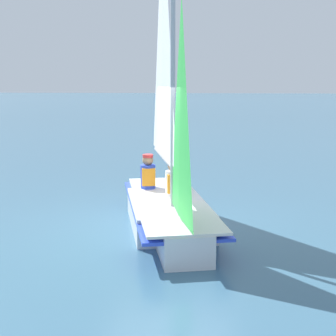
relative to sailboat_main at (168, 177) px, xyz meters
name	(u,v)px	position (x,y,z in m)	size (l,w,h in m)	color
ground_plane	(168,226)	(-0.02, 0.06, -0.90)	(260.00, 260.00, 0.00)	#38607A
sailboat_main	(168,177)	(0.00, 0.00, 0.00)	(2.45, 4.34, 5.90)	silver
sailor_helm	(173,188)	(-0.06, -0.34, -0.27)	(0.37, 0.40, 1.16)	black
sailor_crew	(148,181)	(0.53, -0.92, -0.27)	(0.37, 0.40, 1.16)	black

